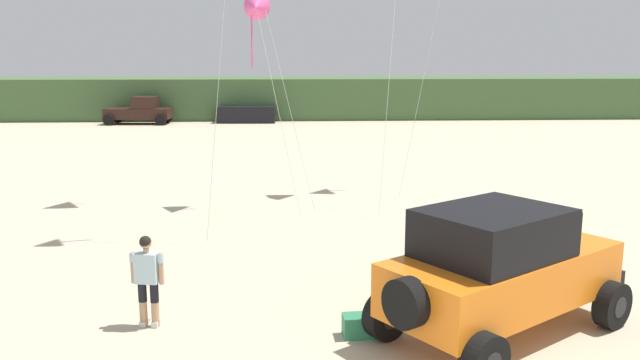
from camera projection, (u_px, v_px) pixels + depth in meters
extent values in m
cube|color=#426038|center=(355.00, 96.00, 52.66)|extent=(90.00, 9.41, 3.14)
cube|color=orange|center=(503.00, 278.00, 10.81)|extent=(4.67, 3.99, 0.90)
cube|color=orange|center=(560.00, 240.00, 11.72)|extent=(1.86, 2.02, 0.12)
cube|color=black|center=(493.00, 233.00, 10.44)|extent=(2.89, 2.75, 0.80)
cube|color=black|center=(536.00, 224.00, 11.16)|extent=(1.02, 1.44, 0.72)
cube|color=black|center=(576.00, 267.00, 12.21)|extent=(1.18, 1.60, 0.28)
cylinder|color=black|center=(406.00, 303.00, 9.42)|extent=(0.68, 0.81, 0.77)
cylinder|color=black|center=(514.00, 274.00, 12.77)|extent=(0.86, 0.72, 0.84)
cylinder|color=black|center=(514.00, 274.00, 12.77)|extent=(0.49, 0.48, 0.38)
cylinder|color=black|center=(612.00, 305.00, 11.15)|extent=(0.86, 0.72, 0.84)
cylinder|color=black|center=(612.00, 305.00, 11.15)|extent=(0.49, 0.48, 0.38)
cylinder|color=black|center=(386.00, 315.00, 10.69)|extent=(0.86, 0.72, 0.84)
cylinder|color=black|center=(386.00, 315.00, 10.69)|extent=(0.49, 0.48, 0.38)
cylinder|color=tan|center=(144.00, 313.00, 11.25)|extent=(0.14, 0.14, 0.49)
cylinder|color=black|center=(142.00, 292.00, 11.18)|extent=(0.15, 0.15, 0.36)
cube|color=silver|center=(145.00, 322.00, 11.33)|extent=(0.15, 0.28, 0.10)
cylinder|color=tan|center=(155.00, 313.00, 11.23)|extent=(0.14, 0.14, 0.49)
cylinder|color=black|center=(154.00, 292.00, 11.15)|extent=(0.15, 0.15, 0.36)
cube|color=silver|center=(157.00, 323.00, 11.30)|extent=(0.15, 0.28, 0.10)
cube|color=silver|center=(147.00, 268.00, 11.08)|extent=(0.44, 0.33, 0.54)
cylinder|color=tan|center=(133.00, 267.00, 11.11)|extent=(0.09, 0.09, 0.56)
cylinder|color=silver|center=(133.00, 257.00, 11.08)|extent=(0.11, 0.11, 0.16)
cylinder|color=tan|center=(161.00, 269.00, 11.05)|extent=(0.09, 0.09, 0.56)
cylinder|color=silver|center=(160.00, 258.00, 11.01)|extent=(0.11, 0.11, 0.16)
cylinder|color=tan|center=(146.00, 251.00, 11.02)|extent=(0.10, 0.10, 0.08)
sphere|color=tan|center=(146.00, 243.00, 10.99)|extent=(0.21, 0.21, 0.21)
sphere|color=black|center=(145.00, 242.00, 10.98)|extent=(0.21, 0.21, 0.21)
cube|color=#2D7F51|center=(359.00, 326.00, 10.84)|extent=(0.58, 0.40, 0.38)
cube|color=black|center=(138.00, 113.00, 45.88)|extent=(4.68, 2.09, 0.76)
cube|color=black|center=(145.00, 102.00, 45.74)|extent=(1.67, 1.87, 0.84)
cylinder|color=black|center=(167.00, 117.00, 47.00)|extent=(0.77, 0.29, 0.76)
cylinder|color=black|center=(161.00, 120.00, 44.94)|extent=(0.77, 0.29, 0.76)
cylinder|color=black|center=(118.00, 117.00, 46.97)|extent=(0.77, 0.29, 0.76)
cylinder|color=black|center=(108.00, 120.00, 44.91)|extent=(0.77, 0.29, 0.76)
cube|color=black|center=(247.00, 114.00, 46.95)|extent=(4.27, 1.87, 1.20)
cylinder|color=silver|center=(391.00, 60.00, 19.80)|extent=(1.21, 4.16, 9.19)
cylinder|color=silver|center=(266.00, 13.00, 19.51)|extent=(2.92, 2.31, 12.04)
cone|color=#E04C93|center=(256.00, 7.00, 19.31)|extent=(1.03, 0.92, 1.10)
cylinder|color=#E04C93|center=(252.00, 41.00, 19.50)|extent=(0.05, 0.15, 1.58)
cylinder|color=silver|center=(278.00, 111.00, 18.96)|extent=(1.32, 2.00, 6.18)
cylinder|color=silver|center=(435.00, 23.00, 21.49)|extent=(2.59, 2.29, 11.63)
cylinder|color=silver|center=(224.00, 7.00, 15.76)|extent=(1.11, 1.17, 11.80)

